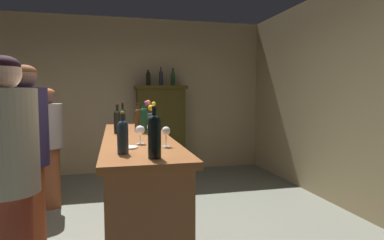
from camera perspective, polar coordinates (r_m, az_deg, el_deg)
The scene contains 22 objects.
wall_back at distance 6.12m, azimuth -14.80°, elevation 4.16°, with size 5.96×0.12×2.83m, color tan.
wall_right at distance 4.09m, azimuth 30.74°, elevation 3.50°, with size 0.12×6.37×2.83m, color tan.
bar_counter at distance 3.13m, azimuth -9.67°, elevation -12.44°, with size 0.59×2.49×1.06m.
display_cabinet at distance 5.91m, azimuth -5.55°, elevation -1.36°, with size 0.93×0.40×1.60m.
wine_bottle_chardonnay at distance 3.24m, azimuth -8.53°, elevation 0.20°, with size 0.08×0.08×0.30m.
wine_bottle_rose at distance 2.13m, azimuth -12.16°, elevation -2.63°, with size 0.07×0.07×0.28m.
wine_bottle_merlot at distance 3.59m, azimuth -12.19°, elevation 0.38°, with size 0.06×0.06×0.30m.
wine_bottle_riesling at distance 3.38m, azimuth -9.55°, elevation 0.23°, with size 0.07×0.07×0.29m.
wine_bottle_malbec at distance 3.25m, azimuth -13.05°, elevation -0.08°, with size 0.07×0.07×0.29m.
wine_bottle_pinot at distance 1.95m, azimuth -6.67°, elevation -2.53°, with size 0.08×0.08×0.32m.
wine_glass_front at distance 2.73m, azimuth -7.12°, elevation -1.29°, with size 0.08×0.08×0.14m.
wine_glass_mid at distance 2.38m, azimuth -4.64°, elevation -2.12°, with size 0.06×0.06×0.15m.
wine_glass_rear at distance 2.53m, azimuth -9.20°, elevation -1.86°, with size 0.07×0.07×0.14m.
wine_glass_spare at distance 3.95m, azimuth -8.95°, elevation 0.26°, with size 0.08×0.08×0.13m.
flower_arrangement at distance 3.70m, azimuth -7.57°, elevation 0.40°, with size 0.15×0.16×0.32m.
cheese_plate at distance 2.36m, azimuth -11.34°, elevation -4.80°, with size 0.15×0.15×0.01m, color white.
display_bottle_left at distance 5.86m, azimuth -7.76°, elevation 7.41°, with size 0.08×0.08×0.30m.
display_bottle_midleft at distance 5.89m, azimuth -5.52°, elevation 7.52°, with size 0.07×0.07×0.34m.
display_bottle_center at distance 5.92m, azimuth -3.41°, elevation 7.43°, with size 0.08×0.08×0.32m.
patron_in_navy at distance 2.22m, azimuth -29.74°, elevation -9.79°, with size 0.35×0.35×1.67m.
patron_near_entrance at distance 3.08m, azimuth -27.07°, elevation -5.54°, with size 0.34×0.34×1.69m.
patron_redhead at distance 4.48m, azimuth -24.07°, elevation -3.68°, with size 0.36×0.36×1.52m.
Camera 1 is at (0.12, -2.93, 1.45)m, focal length 30.12 mm.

